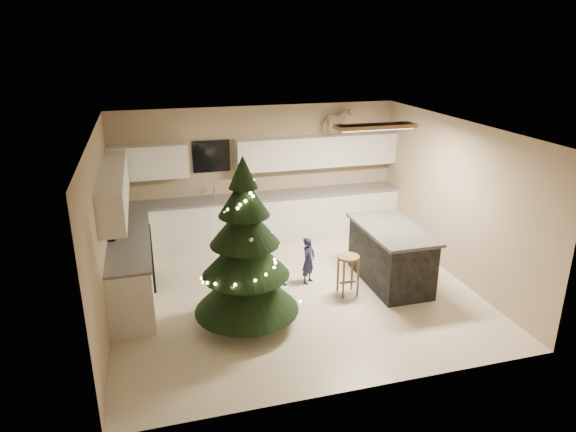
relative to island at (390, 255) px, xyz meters
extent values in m
plane|color=beige|center=(-1.61, 0.10, -0.48)|extent=(5.50, 5.50, 0.00)
cube|color=tan|center=(-1.61, 2.60, 0.82)|extent=(5.50, 0.02, 2.60)
cube|color=tan|center=(-1.61, -2.40, 0.82)|extent=(5.50, 0.02, 2.60)
cube|color=tan|center=(-4.36, 0.10, 0.82)|extent=(0.02, 5.00, 2.60)
cube|color=tan|center=(1.14, 0.10, 0.82)|extent=(0.02, 5.00, 2.60)
cube|color=silver|center=(-1.61, 0.10, 2.12)|extent=(5.50, 5.00, 0.02)
cube|color=brown|center=(-0.31, 0.20, 2.07)|extent=(1.25, 0.32, 0.06)
cube|color=white|center=(-0.31, 0.20, 2.04)|extent=(1.15, 0.24, 0.02)
cube|color=white|center=(-1.61, 2.30, -0.03)|extent=(5.48, 0.60, 0.90)
cube|color=white|center=(-4.06, 0.70, -0.03)|extent=(0.60, 2.60, 0.90)
cube|color=slate|center=(-1.61, 2.29, 0.44)|extent=(5.48, 0.62, 0.04)
cube|color=slate|center=(-4.05, 0.70, 0.44)|extent=(0.62, 2.60, 0.04)
cube|color=white|center=(-3.66, 2.42, 1.22)|extent=(1.40, 0.35, 0.60)
cube|color=white|center=(-0.46, 2.42, 1.22)|extent=(3.20, 0.35, 0.60)
cube|color=white|center=(-4.18, 0.82, 1.22)|extent=(0.35, 2.60, 0.60)
cube|color=black|center=(-2.51, 2.57, 1.22)|extent=(0.70, 0.04, 0.60)
cube|color=#99999E|center=(-2.51, 2.30, 0.42)|extent=(0.55, 0.40, 0.06)
cylinder|color=#99999E|center=(-2.51, 2.40, 0.58)|extent=(0.03, 0.03, 0.24)
cube|color=black|center=(-4.04, 1.00, -0.03)|extent=(0.64, 0.75, 0.90)
cube|color=black|center=(-4.29, 1.00, 0.57)|extent=(0.10, 0.75, 0.30)
cube|color=black|center=(0.00, 0.00, -0.03)|extent=(0.80, 1.60, 0.90)
cube|color=black|center=(0.00, 0.00, 0.45)|extent=(0.90, 1.70, 0.05)
cylinder|color=brown|center=(-0.82, -0.21, 0.15)|extent=(0.34, 0.34, 0.04)
cylinder|color=brown|center=(-0.94, -0.33, -0.18)|extent=(0.04, 0.04, 0.61)
cylinder|color=brown|center=(-0.70, -0.33, -0.18)|extent=(0.04, 0.04, 0.61)
cylinder|color=brown|center=(-0.94, -0.09, -0.18)|extent=(0.04, 0.04, 0.61)
cylinder|color=brown|center=(-0.70, -0.09, -0.18)|extent=(0.04, 0.04, 0.61)
cube|color=brown|center=(-0.82, -0.21, -0.28)|extent=(0.26, 0.03, 0.03)
cylinder|color=#3F2816|center=(-2.51, -0.63, -0.32)|extent=(0.13, 0.13, 0.32)
cone|color=black|center=(-2.51, -0.63, 0.11)|extent=(1.46, 1.46, 0.75)
cone|color=black|center=(-2.51, -0.63, 0.60)|extent=(1.20, 1.20, 0.65)
cone|color=black|center=(-2.51, -0.63, 1.03)|extent=(0.95, 0.95, 0.59)
cone|color=black|center=(-2.51, -0.63, 1.40)|extent=(0.69, 0.69, 0.54)
cone|color=black|center=(-2.51, -0.63, 1.72)|extent=(0.39, 0.39, 0.43)
sphere|color=#FFD88C|center=(-1.74, -0.63, -0.21)|extent=(0.04, 0.04, 0.04)
sphere|color=#FFD88C|center=(-1.79, -0.41, -0.17)|extent=(0.04, 0.04, 0.04)
sphere|color=#FFD88C|center=(-1.90, -0.21, -0.12)|extent=(0.04, 0.04, 0.04)
sphere|color=#FFD88C|center=(-2.06, -0.07, -0.08)|extent=(0.04, 0.04, 0.04)
sphere|color=#FFD88C|center=(-2.24, 0.03, -0.04)|extent=(0.04, 0.04, 0.04)
sphere|color=#FFD88C|center=(-2.45, 0.06, 0.01)|extent=(0.04, 0.04, 0.04)
sphere|color=#FFD88C|center=(-2.65, 0.03, 0.05)|extent=(0.04, 0.04, 0.04)
sphere|color=#FFD88C|center=(-2.83, -0.05, 0.09)|extent=(0.04, 0.04, 0.04)
sphere|color=#FFD88C|center=(-2.97, -0.18, 0.14)|extent=(0.04, 0.04, 0.04)
sphere|color=#FFD88C|center=(-3.07, -0.35, 0.18)|extent=(0.04, 0.04, 0.04)
sphere|color=#FFD88C|center=(-3.11, -0.53, 0.22)|extent=(0.04, 0.04, 0.04)
sphere|color=#FFD88C|center=(-3.10, -0.71, 0.27)|extent=(0.04, 0.04, 0.04)
sphere|color=#FFD88C|center=(-3.03, -0.87, 0.31)|extent=(0.04, 0.04, 0.04)
sphere|color=#FFD88C|center=(-2.93, -1.00, 0.35)|extent=(0.04, 0.04, 0.04)
sphere|color=#FFD88C|center=(-2.79, -1.10, 0.40)|extent=(0.04, 0.04, 0.04)
sphere|color=#FFD88C|center=(-2.63, -1.15, 0.44)|extent=(0.04, 0.04, 0.04)
sphere|color=#FFD88C|center=(-2.48, -1.15, 0.48)|extent=(0.04, 0.04, 0.04)
sphere|color=#FFD88C|center=(-2.33, -1.10, 0.53)|extent=(0.04, 0.04, 0.04)
sphere|color=#FFD88C|center=(-2.21, -1.02, 0.57)|extent=(0.04, 0.04, 0.04)
sphere|color=#FFD88C|center=(-2.12, -0.90, 0.62)|extent=(0.04, 0.04, 0.04)
sphere|color=#FFD88C|center=(-2.07, -0.77, 0.66)|extent=(0.04, 0.04, 0.04)
sphere|color=#FFD88C|center=(-2.06, -0.64, 0.70)|extent=(0.04, 0.04, 0.04)
sphere|color=#FFD88C|center=(-2.09, -0.51, 0.75)|extent=(0.04, 0.04, 0.04)
sphere|color=#FFD88C|center=(-2.15, -0.40, 0.79)|extent=(0.04, 0.04, 0.04)
sphere|color=#FFD88C|center=(-2.25, -0.32, 0.83)|extent=(0.04, 0.04, 0.04)
sphere|color=#FFD88C|center=(-2.35, -0.27, 0.88)|extent=(0.04, 0.04, 0.04)
sphere|color=#FFD88C|center=(-2.46, -0.26, 0.92)|extent=(0.04, 0.04, 0.04)
sphere|color=#FFD88C|center=(-2.57, -0.28, 0.96)|extent=(0.04, 0.04, 0.04)
sphere|color=#FFD88C|center=(-2.66, -0.32, 1.01)|extent=(0.04, 0.04, 0.04)
sphere|color=#FFD88C|center=(-2.74, -0.39, 1.05)|extent=(0.04, 0.04, 0.04)
sphere|color=#FFD88C|center=(-2.78, -0.48, 1.09)|extent=(0.04, 0.04, 0.04)
sphere|color=#FFD88C|center=(-2.80, -0.57, 1.14)|extent=(0.04, 0.04, 0.04)
sphere|color=#FFD88C|center=(-2.78, -0.66, 1.18)|extent=(0.04, 0.04, 0.04)
sphere|color=#FFD88C|center=(-2.75, -0.73, 1.22)|extent=(0.04, 0.04, 0.04)
sphere|color=#FFD88C|center=(-2.70, -0.79, 1.27)|extent=(0.04, 0.04, 0.04)
sphere|color=#FFD88C|center=(-2.63, -0.82, 1.31)|extent=(0.04, 0.04, 0.04)
sphere|color=#FFD88C|center=(-2.56, -0.84, 1.35)|extent=(0.04, 0.04, 0.04)
sphere|color=#FFD88C|center=(-2.50, -0.83, 1.40)|extent=(0.04, 0.04, 0.04)
sphere|color=#FFD88C|center=(-2.44, -0.80, 1.44)|extent=(0.04, 0.04, 0.04)
sphere|color=#FFD88C|center=(-2.40, -0.77, 1.48)|extent=(0.04, 0.04, 0.04)
sphere|color=#FFD88C|center=(-2.38, -0.72, 1.53)|extent=(0.04, 0.04, 0.04)
sphere|color=#FFD88C|center=(-2.37, -0.68, 1.57)|extent=(0.04, 0.04, 0.04)
sphere|color=#FFD88C|center=(-2.38, -0.63, 1.62)|extent=(0.04, 0.04, 0.04)
sphere|color=#FFD88C|center=(-2.39, -0.60, 1.66)|extent=(0.04, 0.04, 0.04)
sphere|color=#FFD88C|center=(-2.42, -0.57, 1.70)|extent=(0.04, 0.04, 0.04)
sphere|color=#FFD88C|center=(-2.45, -0.56, 1.75)|extent=(0.04, 0.04, 0.04)
sphere|color=#FFD88C|center=(-2.48, -0.56, 1.79)|extent=(0.04, 0.04, 0.04)
sphere|color=silver|center=(-1.85, -0.63, -0.06)|extent=(0.08, 0.08, 0.08)
sphere|color=silver|center=(-2.85, -0.15, 0.13)|extent=(0.08, 0.08, 0.08)
sphere|color=silver|center=(-2.66, -1.12, 0.33)|extent=(0.08, 0.08, 0.08)
sphere|color=silver|center=(-2.08, -0.49, 0.52)|extent=(0.08, 0.08, 0.08)
sphere|color=silver|center=(-2.81, -0.40, 0.71)|extent=(0.08, 0.08, 0.08)
sphere|color=silver|center=(-2.50, -0.93, 0.91)|extent=(0.08, 0.08, 0.08)
sphere|color=silver|center=(-2.31, -0.48, 1.10)|extent=(0.08, 0.08, 0.08)
sphere|color=silver|center=(-2.67, -0.57, 1.29)|extent=(0.08, 0.08, 0.08)
sphere|color=silver|center=(-2.47, -0.72, 1.49)|extent=(0.08, 0.08, 0.08)
sphere|color=silver|center=(-2.49, -0.60, 1.68)|extent=(0.08, 0.08, 0.08)
imported|color=#121133|center=(-1.29, 0.33, -0.09)|extent=(0.34, 0.33, 0.79)
cube|color=brown|center=(-0.06, 2.39, 1.53)|extent=(0.23, 0.02, 0.02)
cube|color=brown|center=(-0.06, 2.46, 1.53)|extent=(0.23, 0.02, 0.02)
imported|color=beige|center=(-0.06, 2.42, 1.78)|extent=(0.63, 0.41, 0.49)
camera|label=1|loc=(-3.67, -6.89, 3.39)|focal=32.00mm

